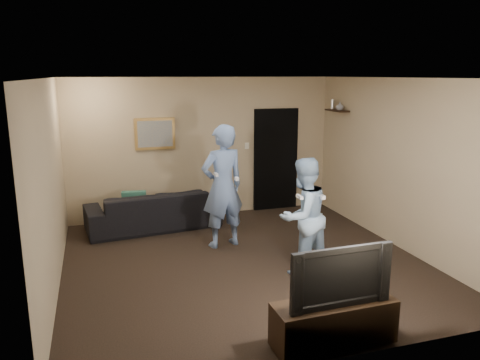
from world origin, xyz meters
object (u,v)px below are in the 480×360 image
object	(u,v)px
wii_player_left	(223,186)
television	(336,273)
sofa	(153,210)
tv_console	(334,323)
wii_player_right	(303,216)

from	to	relation	value
wii_player_left	television	bearing A→B (deg)	-84.25
sofa	television	bearing A→B (deg)	99.98
tv_console	television	distance (m)	0.52
sofa	tv_console	world-z (taller)	sofa
tv_console	wii_player_right	size ratio (longest dim) A/B	0.78
television	wii_player_left	bearing A→B (deg)	94.51
wii_player_right	television	bearing A→B (deg)	-104.69
tv_console	wii_player_right	world-z (taller)	wii_player_right
tv_console	sofa	bearing A→B (deg)	105.07
television	wii_player_right	bearing A→B (deg)	74.07
sofa	wii_player_right	world-z (taller)	wii_player_right
wii_player_left	tv_console	bearing A→B (deg)	-84.25
sofa	wii_player_left	size ratio (longest dim) A/B	1.19
tv_console	television	size ratio (longest dim) A/B	1.18
sofa	wii_player_left	bearing A→B (deg)	121.41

